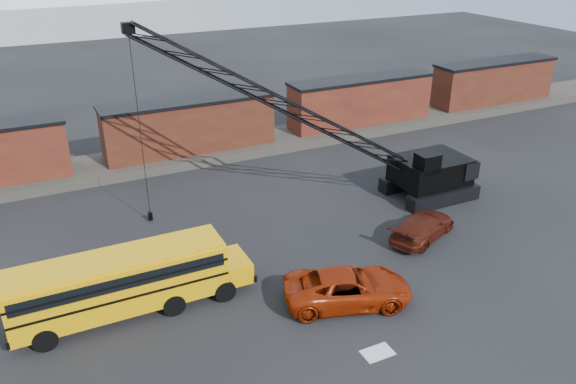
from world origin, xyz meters
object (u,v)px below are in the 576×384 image
(red_pickup, at_px, (348,288))
(crawler_crane, at_px, (288,107))
(maroon_suv, at_px, (423,226))
(school_bus, at_px, (127,281))

(red_pickup, height_order, crawler_crane, crawler_crane)
(red_pickup, distance_m, maroon_suv, 8.26)
(red_pickup, bearing_deg, crawler_crane, 8.29)
(maroon_suv, height_order, crawler_crane, crawler_crane)
(school_bus, relative_size, maroon_suv, 2.23)
(school_bus, relative_size, red_pickup, 1.84)
(school_bus, distance_m, maroon_suv, 17.34)
(school_bus, xyz_separation_m, crawler_crane, (11.68, 6.59, 5.23))
(school_bus, bearing_deg, maroon_suv, -1.25)
(maroon_suv, bearing_deg, school_bus, 65.08)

